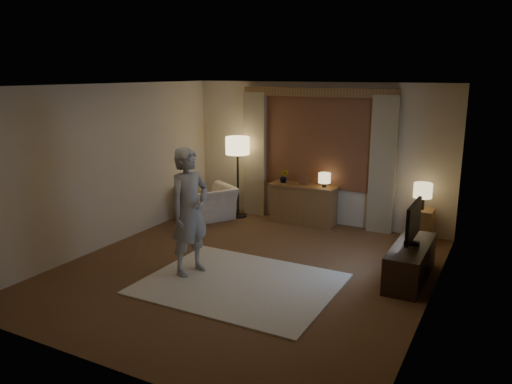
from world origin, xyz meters
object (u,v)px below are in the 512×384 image
Objects in this scene: sideboard at (303,205)px; side_table at (420,225)px; tv_stand at (410,262)px; person at (190,211)px; armchair at (207,203)px.

sideboard is 2.14× the size of side_table.
tv_stand is (2.30, -1.75, -0.10)m from sideboard.
person is at bearing -131.73° from side_table.
armchair is 1.75× the size of side_table.
tv_stand is 3.09m from person.
person reaches higher than tv_stand.
side_table is at bearing 95.86° from tv_stand.
sideboard reaches higher than side_table.
sideboard is 3.05m from person.
armchair is 0.70× the size of tv_stand.
armchair is (-1.74, -0.62, -0.03)m from sideboard.
sideboard is 1.85m from armchair.
side_table reaches higher than tv_stand.
person reaches higher than side_table.
person reaches higher than armchair.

